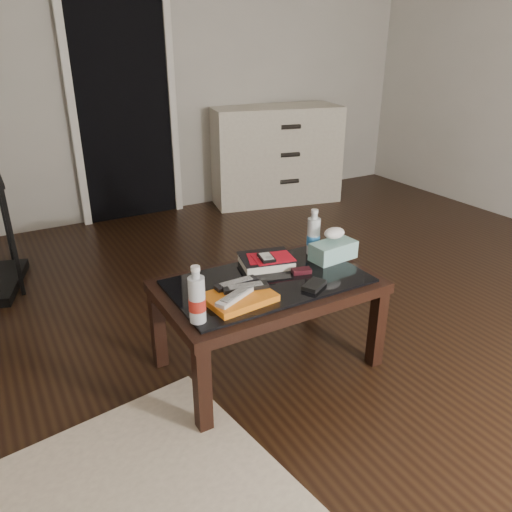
{
  "coord_description": "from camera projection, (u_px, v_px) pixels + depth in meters",
  "views": [
    {
      "loc": [
        -1.58,
        -1.81,
        1.49
      ],
      "look_at": [
        -0.52,
        0.04,
        0.55
      ],
      "focal_mm": 35.0,
      "sensor_mm": 36.0,
      "label": 1
    }
  ],
  "objects": [
    {
      "name": "ground",
      "position": [
        341.0,
        331.0,
        2.76
      ],
      "size": [
        5.0,
        5.0,
        0.0
      ],
      "primitive_type": "plane",
      "color": "black",
      "rests_on": "ground"
    },
    {
      "name": "room_shell",
      "position": [
        367.0,
        3.0,
        2.1
      ],
      "size": [
        5.0,
        5.0,
        5.0
      ],
      "color": "beige",
      "rests_on": "ground"
    },
    {
      "name": "textbook",
      "position": [
        266.0,
        261.0,
        2.44
      ],
      "size": [
        0.29,
        0.25,
        0.05
      ],
      "primitive_type": "cube",
      "rotation": [
        0.0,
        0.0,
        -0.24
      ],
      "color": "black",
      "rests_on": "coffee_table"
    },
    {
      "name": "remote_black_front",
      "position": [
        245.0,
        287.0,
        2.15
      ],
      "size": [
        0.21,
        0.09,
        0.02
      ],
      "primitive_type": "cube",
      "rotation": [
        0.0,
        0.0,
        -0.21
      ],
      "color": "black",
      "rests_on": "magazines"
    },
    {
      "name": "dvd_mailers",
      "position": [
        268.0,
        258.0,
        2.41
      ],
      "size": [
        0.22,
        0.19,
        0.01
      ],
      "primitive_type": "cube",
      "rotation": [
        0.0,
        0.0,
        -0.35
      ],
      "color": "#B70C1C",
      "rests_on": "textbook"
    },
    {
      "name": "water_bottle_right",
      "position": [
        314.0,
        232.0,
        2.54
      ],
      "size": [
        0.08,
        0.08,
        0.24
      ],
      "primitive_type": "cylinder",
      "rotation": [
        0.0,
        0.0,
        0.32
      ],
      "color": "silver",
      "rests_on": "coffee_table"
    },
    {
      "name": "dresser",
      "position": [
        275.0,
        155.0,
        4.78
      ],
      "size": [
        1.28,
        0.75,
        0.9
      ],
      "rotation": [
        0.0,
        0.0,
        -0.22
      ],
      "color": "beige",
      "rests_on": "ground"
    },
    {
      "name": "tissue_box",
      "position": [
        333.0,
        251.0,
        2.5
      ],
      "size": [
        0.24,
        0.14,
        0.09
      ],
      "primitive_type": "cube",
      "rotation": [
        0.0,
        0.0,
        0.08
      ],
      "color": "teal",
      "rests_on": "coffee_table"
    },
    {
      "name": "water_bottle_left",
      "position": [
        197.0,
        294.0,
        1.92
      ],
      "size": [
        0.08,
        0.08,
        0.24
      ],
      "primitive_type": "cylinder",
      "rotation": [
        0.0,
        0.0,
        -0.29
      ],
      "color": "silver",
      "rests_on": "coffee_table"
    },
    {
      "name": "wallet",
      "position": [
        314.0,
        285.0,
        2.23
      ],
      "size": [
        0.14,
        0.12,
        0.02
      ],
      "primitive_type": "cube",
      "rotation": [
        0.0,
        0.0,
        0.49
      ],
      "color": "black",
      "rests_on": "coffee_table"
    },
    {
      "name": "ipod",
      "position": [
        266.0,
        257.0,
        2.39
      ],
      "size": [
        0.08,
        0.12,
        0.02
      ],
      "primitive_type": "cube",
      "rotation": [
        0.0,
        0.0,
        -0.22
      ],
      "color": "black",
      "rests_on": "dvd_mailers"
    },
    {
      "name": "remote_black_back",
      "position": [
        236.0,
        283.0,
        2.18
      ],
      "size": [
        0.2,
        0.06,
        0.02
      ],
      "primitive_type": "cube",
      "rotation": [
        0.0,
        0.0,
        0.03
      ],
      "color": "black",
      "rests_on": "magazines"
    },
    {
      "name": "remote_silver",
      "position": [
        235.0,
        296.0,
        2.07
      ],
      "size": [
        0.2,
        0.13,
        0.02
      ],
      "primitive_type": "cube",
      "rotation": [
        0.0,
        0.0,
        0.43
      ],
      "color": "silver",
      "rests_on": "magazines"
    },
    {
      "name": "coffee_table",
      "position": [
        268.0,
        292.0,
        2.33
      ],
      "size": [
        1.0,
        0.6,
        0.46
      ],
      "color": "black",
      "rests_on": "ground"
    },
    {
      "name": "doorway",
      "position": [
        123.0,
        98.0,
        4.12
      ],
      "size": [
        0.9,
        0.08,
        2.07
      ],
      "color": "black",
      "rests_on": "ground"
    },
    {
      "name": "flip_phone",
      "position": [
        301.0,
        271.0,
        2.36
      ],
      "size": [
        0.1,
        0.07,
        0.02
      ],
      "primitive_type": "cube",
      "rotation": [
        0.0,
        0.0,
        -0.26
      ],
      "color": "black",
      "rests_on": "coffee_table"
    },
    {
      "name": "magazines",
      "position": [
        239.0,
        297.0,
        2.12
      ],
      "size": [
        0.3,
        0.24,
        0.03
      ],
      "primitive_type": "cube",
      "rotation": [
        0.0,
        0.0,
        0.1
      ],
      "color": "orange",
      "rests_on": "coffee_table"
    }
  ]
}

